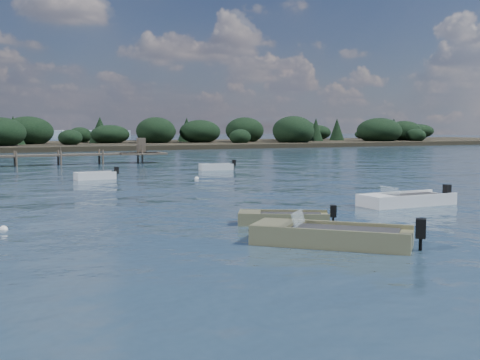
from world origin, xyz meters
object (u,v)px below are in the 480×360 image
tender_far_grey_b (216,168)px  dinghy_near_olive (331,239)px  dinghy_mid_grey (283,221)px  dinghy_mid_white_a (406,202)px  tender_far_white (95,177)px

tender_far_grey_b → dinghy_near_olive: 35.00m
tender_far_grey_b → dinghy_near_olive: (-10.28, -33.46, 0.02)m
dinghy_mid_grey → dinghy_mid_white_a: bearing=15.9°
dinghy_near_olive → dinghy_mid_white_a: (9.18, 6.84, -0.02)m
dinghy_near_olive → dinghy_mid_grey: dinghy_near_olive is taller
dinghy_mid_white_a → tender_far_white: 24.18m
dinghy_near_olive → dinghy_mid_white_a: 11.45m
dinghy_near_olive → dinghy_mid_grey: bearing=81.0°
tender_far_grey_b → dinghy_near_olive: dinghy_near_olive is taller
dinghy_mid_white_a → tender_far_white: size_ratio=1.60×
dinghy_near_olive → dinghy_mid_white_a: size_ratio=0.95×
tender_far_white → dinghy_mid_white_a: bearing=-63.1°
dinghy_mid_grey → tender_far_white: tender_far_white is taller
dinghy_mid_white_a → tender_far_grey_b: bearing=87.6°
dinghy_mid_white_a → tender_far_white: dinghy_mid_white_a is taller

